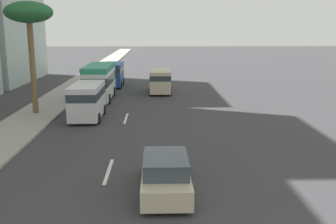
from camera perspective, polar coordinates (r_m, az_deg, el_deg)
ground_plane at (r=35.08m, az=-5.29°, el=1.64°), size 198.00×198.00×0.00m
sidewalk_right at (r=36.13m, az=-16.05°, el=1.65°), size 162.00×3.40×0.15m
lane_stripe_mid at (r=18.30m, az=-8.67°, el=-8.52°), size 3.20×0.16×0.01m
lane_stripe_far at (r=28.37m, az=-6.14°, el=-0.92°), size 3.20×0.16×0.01m
minibus_lead at (r=35.84m, az=-9.96°, el=4.52°), size 6.81×2.31×3.13m
van_second at (r=43.59m, az=-8.05°, el=5.61°), size 4.78×2.17×2.57m
van_third at (r=28.46m, az=-11.69°, el=1.86°), size 4.78×2.13×2.50m
car_fourth at (r=15.76m, az=-0.35°, el=-9.02°), size 4.66×1.94×1.55m
van_fifth at (r=39.06m, az=-1.16°, el=4.74°), size 4.85×2.16×2.28m
palm_tree at (r=30.38m, az=-19.63°, el=13.10°), size 3.41×3.41×8.11m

